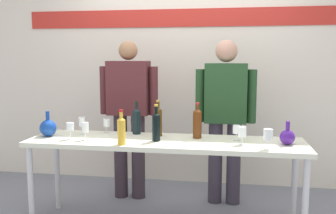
# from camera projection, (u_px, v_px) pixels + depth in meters

# --- Properties ---
(back_wall) EXTENTS (5.31, 0.11, 3.00)m
(back_wall) POSITION_uv_depth(u_px,v_px,m) (184.00, 55.00, 4.41)
(back_wall) COLOR silver
(back_wall) RESTS_ON ground
(display_table) EXTENTS (2.35, 0.60, 0.78)m
(display_table) POSITION_uv_depth(u_px,v_px,m) (165.00, 147.00, 3.23)
(display_table) COLOR silver
(display_table) RESTS_ON ground
(decanter_blue_left) EXTENTS (0.15, 0.15, 0.23)m
(decanter_blue_left) POSITION_uv_depth(u_px,v_px,m) (48.00, 128.00, 3.36)
(decanter_blue_left) COLOR #143B95
(decanter_blue_left) RESTS_ON display_table
(decanter_blue_right) EXTENTS (0.12, 0.12, 0.19)m
(decanter_blue_right) POSITION_uv_depth(u_px,v_px,m) (287.00, 137.00, 3.03)
(decanter_blue_right) COLOR #431983
(decanter_blue_right) RESTS_ON display_table
(presenter_left) EXTENTS (0.61, 0.22, 1.64)m
(presenter_left) POSITION_uv_depth(u_px,v_px,m) (129.00, 109.00, 3.92)
(presenter_left) COLOR #352931
(presenter_left) RESTS_ON ground
(presenter_right) EXTENTS (0.60, 0.22, 1.65)m
(presenter_right) POSITION_uv_depth(u_px,v_px,m) (225.00, 112.00, 3.76)
(presenter_right) COLOR #372F3C
(presenter_right) RESTS_ON ground
(wine_bottle_0) EXTENTS (0.08, 0.08, 0.30)m
(wine_bottle_0) POSITION_uv_depth(u_px,v_px,m) (137.00, 120.00, 3.46)
(wine_bottle_0) COLOR black
(wine_bottle_0) RESTS_ON display_table
(wine_bottle_1) EXTENTS (0.07, 0.07, 0.32)m
(wine_bottle_1) POSITION_uv_depth(u_px,v_px,m) (158.00, 120.00, 3.37)
(wine_bottle_1) COLOR #482F0C
(wine_bottle_1) RESTS_ON display_table
(wine_bottle_2) EXTENTS (0.07, 0.07, 0.28)m
(wine_bottle_2) POSITION_uv_depth(u_px,v_px,m) (121.00, 130.00, 3.03)
(wine_bottle_2) COLOR gold
(wine_bottle_2) RESTS_ON display_table
(wine_bottle_3) EXTENTS (0.07, 0.07, 0.31)m
(wine_bottle_3) POSITION_uv_depth(u_px,v_px,m) (156.00, 125.00, 3.16)
(wine_bottle_3) COLOR black
(wine_bottle_3) RESTS_ON display_table
(wine_bottle_4) EXTENTS (0.08, 0.08, 0.31)m
(wine_bottle_4) POSITION_uv_depth(u_px,v_px,m) (197.00, 122.00, 3.28)
(wine_bottle_4) COLOR #56270C
(wine_bottle_4) RESTS_ON display_table
(wine_glass_left_0) EXTENTS (0.06, 0.06, 0.13)m
(wine_glass_left_0) POSITION_uv_depth(u_px,v_px,m) (107.00, 123.00, 3.51)
(wine_glass_left_0) COLOR white
(wine_glass_left_0) RESTS_ON display_table
(wine_glass_left_1) EXTENTS (0.06, 0.06, 0.14)m
(wine_glass_left_1) POSITION_uv_depth(u_px,v_px,m) (70.00, 127.00, 3.24)
(wine_glass_left_1) COLOR white
(wine_glass_left_1) RESTS_ON display_table
(wine_glass_left_2) EXTENTS (0.06, 0.06, 0.16)m
(wine_glass_left_2) POSITION_uv_depth(u_px,v_px,m) (82.00, 122.00, 3.42)
(wine_glass_left_2) COLOR white
(wine_glass_left_2) RESTS_ON display_table
(wine_glass_left_3) EXTENTS (0.06, 0.06, 0.15)m
(wine_glass_left_3) POSITION_uv_depth(u_px,v_px,m) (85.00, 128.00, 3.20)
(wine_glass_left_3) COLOR white
(wine_glass_left_3) RESTS_ON display_table
(wine_glass_right_0) EXTENTS (0.07, 0.07, 0.16)m
(wine_glass_right_0) POSITION_uv_depth(u_px,v_px,m) (268.00, 135.00, 2.87)
(wine_glass_right_0) COLOR white
(wine_glass_right_0) RESTS_ON display_table
(wine_glass_right_1) EXTENTS (0.07, 0.07, 0.13)m
(wine_glass_right_1) POSITION_uv_depth(u_px,v_px,m) (237.00, 130.00, 3.18)
(wine_glass_right_1) COLOR white
(wine_glass_right_1) RESTS_ON display_table
(wine_glass_right_2) EXTENTS (0.07, 0.07, 0.15)m
(wine_glass_right_2) POSITION_uv_depth(u_px,v_px,m) (242.00, 132.00, 3.04)
(wine_glass_right_2) COLOR white
(wine_glass_right_2) RESTS_ON display_table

